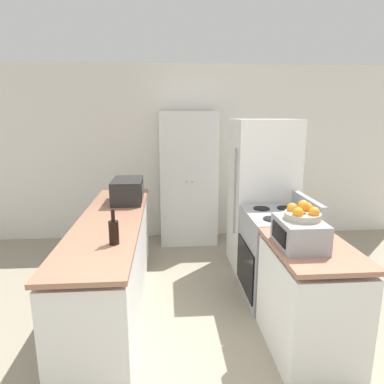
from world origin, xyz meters
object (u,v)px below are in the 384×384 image
refrigerator (262,195)px  microwave (128,191)px  stove (277,255)px  toaster_oven (299,233)px  wine_bottle (114,232)px  pantry_cabinet (188,179)px  fruit_bowl (303,213)px

refrigerator → microwave: size_ratio=3.40×
stove → toaster_oven: toaster_oven is taller
microwave → wine_bottle: 1.31m
microwave → toaster_oven: (1.43, -1.47, -0.02)m
toaster_oven → stove: bearing=81.0°
pantry_cabinet → wine_bottle: (-0.73, -2.38, 0.05)m
stove → refrigerator: bearing=87.0°
fruit_bowl → microwave: bearing=134.8°
refrigerator → toaster_oven: bearing=-96.2°
wine_bottle → toaster_oven: bearing=-6.6°
pantry_cabinet → stove: pantry_cabinet is taller
microwave → fruit_bowl: (1.45, -1.46, 0.13)m
toaster_oven → fruit_bowl: (0.02, 0.01, 0.15)m
microwave → fruit_bowl: fruit_bowl is taller
refrigerator → fruit_bowl: bearing=-95.6°
microwave → fruit_bowl: 2.06m
microwave → wine_bottle: bearing=-88.7°
microwave → fruit_bowl: size_ratio=2.01×
pantry_cabinet → toaster_oven: bearing=-75.3°
fruit_bowl → pantry_cabinet: bearing=105.2°
stove → refrigerator: refrigerator is taller
stove → wine_bottle: (-1.54, -0.70, 0.55)m
pantry_cabinet → fruit_bowl: (0.69, -2.53, 0.21)m
fruit_bowl → refrigerator: bearing=84.4°
toaster_oven → wine_bottle: bearing=173.4°
stove → refrigerator: 0.89m
refrigerator → wine_bottle: 2.16m
refrigerator → microwave: bearing=-174.2°
stove → fruit_bowl: 1.11m
toaster_oven → pantry_cabinet: bearing=104.7°
pantry_cabinet → microwave: pantry_cabinet is taller
microwave → toaster_oven: size_ratio=1.26×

